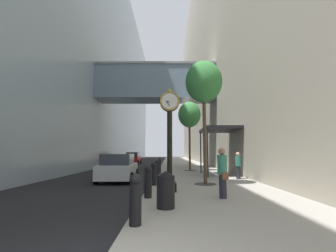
# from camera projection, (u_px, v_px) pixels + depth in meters

# --- Properties ---
(ground_plane) EXTENTS (110.00, 110.00, 0.00)m
(ground_plane) POSITION_uv_depth(u_px,v_px,m) (162.00, 165.00, 29.58)
(ground_plane) COLOR black
(ground_plane) RESTS_ON ground
(sidewalk_right) EXTENTS (5.76, 80.00, 0.14)m
(sidewalk_right) POSITION_uv_depth(u_px,v_px,m) (182.00, 164.00, 32.55)
(sidewalk_right) COLOR #9E998E
(sidewalk_right) RESTS_ON ground
(building_block_left) EXTENTS (21.69, 80.00, 31.18)m
(building_block_left) POSITION_uv_depth(u_px,v_px,m) (89.00, 60.00, 34.32)
(building_block_left) COLOR #93A8B7
(building_block_left) RESTS_ON ground
(building_block_right) EXTENTS (9.00, 80.00, 35.66)m
(building_block_right) POSITION_uv_depth(u_px,v_px,m) (230.00, 45.00, 34.53)
(building_block_right) COLOR #A89E89
(building_block_right) RESTS_ON ground
(street_clock) EXTENTS (0.84, 0.55, 4.30)m
(street_clock) POSITION_uv_depth(u_px,v_px,m) (170.00, 134.00, 9.57)
(street_clock) COLOR black
(street_clock) RESTS_ON sidewalk_right
(bollard_nearest) EXTENTS (0.28, 0.28, 1.11)m
(bollard_nearest) POSITION_uv_depth(u_px,v_px,m) (136.00, 198.00, 5.05)
(bollard_nearest) COLOR black
(bollard_nearest) RESTS_ON sidewalk_right
(bollard_second) EXTENTS (0.28, 0.28, 1.11)m
(bollard_second) POSITION_uv_depth(u_px,v_px,m) (148.00, 181.00, 8.05)
(bollard_second) COLOR black
(bollard_second) RESTS_ON sidewalk_right
(bollard_third) EXTENTS (0.28, 0.28, 1.11)m
(bollard_third) POSITION_uv_depth(u_px,v_px,m) (154.00, 173.00, 11.05)
(bollard_third) COLOR black
(bollard_third) RESTS_ON sidewalk_right
(bollard_fourth) EXTENTS (0.28, 0.28, 1.11)m
(bollard_fourth) POSITION_uv_depth(u_px,v_px,m) (157.00, 169.00, 14.05)
(bollard_fourth) COLOR black
(bollard_fourth) RESTS_ON sidewalk_right
(bollard_fifth) EXTENTS (0.28, 0.28, 1.11)m
(bollard_fifth) POSITION_uv_depth(u_px,v_px,m) (159.00, 166.00, 17.05)
(bollard_fifth) COLOR black
(bollard_fifth) RESTS_ON sidewalk_right
(street_tree_near) EXTENTS (1.91, 1.91, 6.36)m
(street_tree_near) POSITION_uv_depth(u_px,v_px,m) (204.00, 83.00, 11.94)
(street_tree_near) COLOR #333335
(street_tree_near) RESTS_ON sidewalk_right
(street_tree_mid_near) EXTENTS (2.00, 2.00, 6.08)m
(street_tree_mid_near) POSITION_uv_depth(u_px,v_px,m) (189.00, 115.00, 20.41)
(street_tree_mid_near) COLOR #333335
(street_tree_mid_near) RESTS_ON sidewalk_right
(trash_bin) EXTENTS (0.53, 0.53, 1.05)m
(trash_bin) POSITION_uv_depth(u_px,v_px,m) (166.00, 189.00, 6.57)
(trash_bin) COLOR black
(trash_bin) RESTS_ON sidewalk_right
(pedestrian_walking) EXTENTS (0.39, 0.49, 1.75)m
(pedestrian_walking) POSITION_uv_depth(u_px,v_px,m) (223.00, 171.00, 8.00)
(pedestrian_walking) COLOR #23232D
(pedestrian_walking) RESTS_ON sidewalk_right
(pedestrian_by_clock) EXTENTS (0.35, 0.35, 1.59)m
(pedestrian_by_clock) POSITION_uv_depth(u_px,v_px,m) (238.00, 165.00, 13.75)
(pedestrian_by_clock) COLOR #23232D
(pedestrian_by_clock) RESTS_ON sidewalk_right
(storefront_awning) EXTENTS (2.40, 3.60, 3.30)m
(storefront_awning) POSITION_uv_depth(u_px,v_px,m) (219.00, 130.00, 16.28)
(storefront_awning) COLOR black
(storefront_awning) RESTS_ON sidewalk_right
(car_red_near) EXTENTS (2.13, 4.21, 1.71)m
(car_red_near) POSITION_uv_depth(u_px,v_px,m) (133.00, 158.00, 34.11)
(car_red_near) COLOR #AD191E
(car_red_near) RESTS_ON ground
(car_silver_mid) EXTENTS (2.21, 4.11, 1.62)m
(car_silver_mid) POSITION_uv_depth(u_px,v_px,m) (118.00, 168.00, 13.78)
(car_silver_mid) COLOR #B7BABF
(car_silver_mid) RESTS_ON ground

